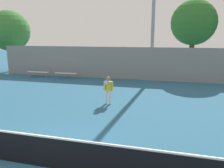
{
  "coord_description": "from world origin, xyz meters",
  "views": [
    {
      "loc": [
        3.37,
        -4.94,
        3.65
      ],
      "look_at": [
        0.1,
        7.5,
        0.87
      ],
      "focal_mm": 35.0,
      "sensor_mm": 36.0,
      "label": 1
    }
  ],
  "objects_px": {
    "tennis_player": "(108,88)",
    "tree_dark_dense": "(194,23)",
    "tennis_net": "(41,151)",
    "bench_courtside_far": "(66,73)",
    "bench_courtside_near": "(38,72)",
    "tree_green_broad": "(9,31)",
    "light_pole_far_right": "(154,0)"
  },
  "relations": [
    {
      "from": "tennis_net",
      "to": "tree_green_broad",
      "type": "bearing_deg",
      "value": 130.81
    },
    {
      "from": "light_pole_far_right",
      "to": "tree_dark_dense",
      "type": "bearing_deg",
      "value": 45.26
    },
    {
      "from": "tennis_player",
      "to": "bench_courtside_far",
      "type": "relative_size",
      "value": 0.76
    },
    {
      "from": "tennis_player",
      "to": "tree_green_broad",
      "type": "xyz_separation_m",
      "value": [
        -13.36,
        8.95,
        3.37
      ]
    },
    {
      "from": "tennis_player",
      "to": "bench_courtside_near",
      "type": "relative_size",
      "value": 0.74
    },
    {
      "from": "tennis_net",
      "to": "light_pole_far_right",
      "type": "relative_size",
      "value": 1.04
    },
    {
      "from": "light_pole_far_right",
      "to": "tree_dark_dense",
      "type": "height_order",
      "value": "light_pole_far_right"
    },
    {
      "from": "tennis_player",
      "to": "light_pole_far_right",
      "type": "distance_m",
      "value": 9.57
    },
    {
      "from": "light_pole_far_right",
      "to": "tree_green_broad",
      "type": "relative_size",
      "value": 1.81
    },
    {
      "from": "tree_dark_dense",
      "to": "tennis_net",
      "type": "bearing_deg",
      "value": -107.23
    },
    {
      "from": "light_pole_far_right",
      "to": "tree_dark_dense",
      "type": "xyz_separation_m",
      "value": [
        3.46,
        3.5,
        -1.59
      ]
    },
    {
      "from": "light_pole_far_right",
      "to": "tree_dark_dense",
      "type": "relative_size",
      "value": 1.65
    },
    {
      "from": "bench_courtside_near",
      "to": "light_pole_far_right",
      "type": "relative_size",
      "value": 0.18
    },
    {
      "from": "tennis_player",
      "to": "tree_green_broad",
      "type": "height_order",
      "value": "tree_green_broad"
    },
    {
      "from": "bench_courtside_near",
      "to": "bench_courtside_far",
      "type": "height_order",
      "value": "same"
    },
    {
      "from": "tennis_net",
      "to": "tennis_player",
      "type": "height_order",
      "value": "tennis_player"
    },
    {
      "from": "tennis_player",
      "to": "tree_dark_dense",
      "type": "bearing_deg",
      "value": 75.63
    },
    {
      "from": "bench_courtside_near",
      "to": "tree_green_broad",
      "type": "relative_size",
      "value": 0.33
    },
    {
      "from": "tennis_net",
      "to": "bench_courtside_far",
      "type": "height_order",
      "value": "tennis_net"
    },
    {
      "from": "tree_green_broad",
      "to": "tree_dark_dense",
      "type": "xyz_separation_m",
      "value": [
        18.54,
        2.09,
        0.67
      ]
    },
    {
      "from": "tennis_net",
      "to": "bench_courtside_near",
      "type": "height_order",
      "value": "tennis_net"
    },
    {
      "from": "bench_courtside_near",
      "to": "tree_green_broad",
      "type": "height_order",
      "value": "tree_green_broad"
    },
    {
      "from": "bench_courtside_near",
      "to": "tree_dark_dense",
      "type": "bearing_deg",
      "value": 18.69
    },
    {
      "from": "tree_green_broad",
      "to": "light_pole_far_right",
      "type": "bearing_deg",
      "value": -5.32
    },
    {
      "from": "tennis_net",
      "to": "tree_dark_dense",
      "type": "height_order",
      "value": "tree_dark_dense"
    },
    {
      "from": "tennis_player",
      "to": "bench_courtside_near",
      "type": "height_order",
      "value": "tennis_player"
    },
    {
      "from": "bench_courtside_far",
      "to": "tree_green_broad",
      "type": "bearing_deg",
      "value": 161.36
    },
    {
      "from": "tennis_player",
      "to": "bench_courtside_near",
      "type": "bearing_deg",
      "value": 154.08
    },
    {
      "from": "tennis_player",
      "to": "tree_dark_dense",
      "type": "height_order",
      "value": "tree_dark_dense"
    },
    {
      "from": "tennis_player",
      "to": "light_pole_far_right",
      "type": "bearing_deg",
      "value": 87.96
    },
    {
      "from": "bench_courtside_far",
      "to": "tree_green_broad",
      "type": "relative_size",
      "value": 0.32
    },
    {
      "from": "light_pole_far_right",
      "to": "bench_courtside_near",
      "type": "bearing_deg",
      "value": -173.58
    }
  ]
}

